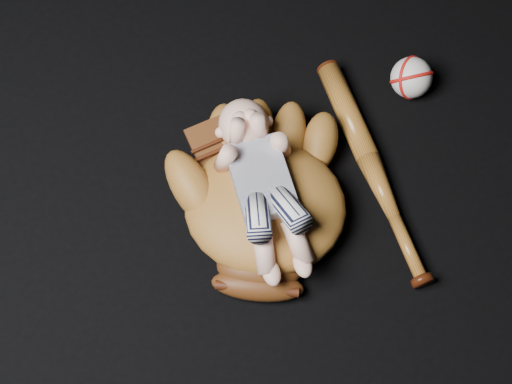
# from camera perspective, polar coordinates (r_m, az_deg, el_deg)

# --- Properties ---
(baseball_glove) EXTENTS (0.51, 0.54, 0.13)m
(baseball_glove) POSITION_cam_1_polar(r_m,az_deg,el_deg) (1.43, 0.68, -0.80)
(baseball_glove) COLOR brown
(baseball_glove) RESTS_ON ground
(newborn_baby) EXTENTS (0.18, 0.36, 0.14)m
(newborn_baby) POSITION_cam_1_polar(r_m,az_deg,el_deg) (1.38, 0.70, 0.11)
(newborn_baby) COLOR #F2B49C
(newborn_baby) RESTS_ON baseball_glove
(baseball_bat) EXTENTS (0.05, 0.50, 0.05)m
(baseball_bat) POSITION_cam_1_polar(r_m,az_deg,el_deg) (1.53, 8.52, 1.59)
(baseball_bat) COLOR brown
(baseball_bat) RESTS_ON ground
(baseball) EXTENTS (0.10, 0.10, 0.08)m
(baseball) POSITION_cam_1_polar(r_m,az_deg,el_deg) (1.63, 11.24, 8.17)
(baseball) COLOR silver
(baseball) RESTS_ON ground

